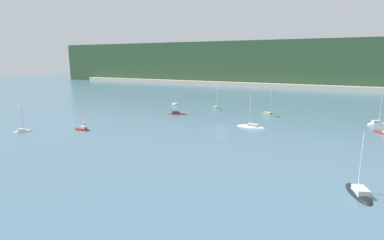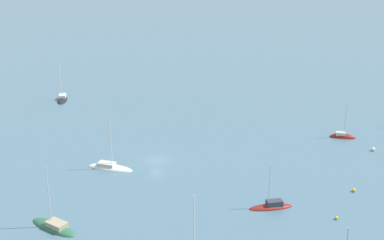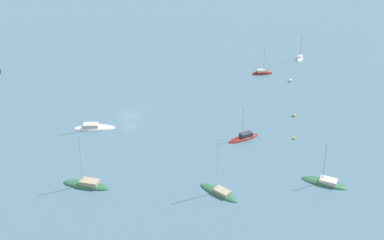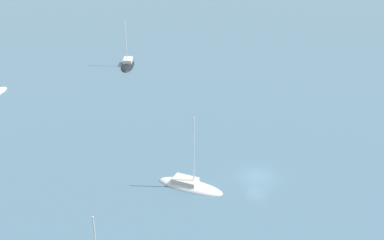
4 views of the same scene
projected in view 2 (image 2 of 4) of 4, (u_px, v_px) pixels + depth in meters
The scene contains 9 objects.
ground_plane at pixel (157, 161), 97.58m from camera, with size 600.00×600.00×0.00m, color slate.
sailboat_2 at pixel (62, 99), 132.36m from camera, with size 4.62×7.81×9.91m.
sailboat_3 at pixel (110, 168), 94.41m from camera, with size 8.52×3.07×10.28m.
sailboat_4 at pixel (342, 137), 108.43m from camera, with size 5.19×1.71×7.93m.
sailboat_7 at pixel (54, 227), 75.55m from camera, with size 8.69×5.52×10.21m.
sailboat_9 at pixel (271, 207), 81.02m from camera, with size 7.00×4.27×7.66m.
mooring_buoy_0 at pixel (354, 190), 85.96m from camera, with size 0.59×0.59×0.59m.
mooring_buoy_1 at pixel (337, 218), 77.76m from camera, with size 0.51×0.51×0.51m.
mooring_buoy_2 at pixel (373, 149), 101.81m from camera, with size 0.74×0.74×0.74m.
Camera 2 is at (-24.95, 86.09, 39.80)m, focal length 50.00 mm.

